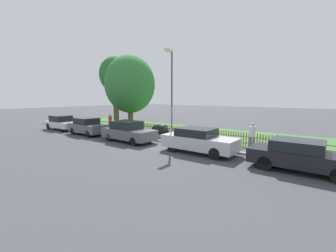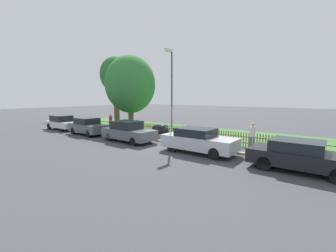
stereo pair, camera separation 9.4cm
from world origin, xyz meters
name	(u,v)px [view 1 (the left image)]	position (x,y,z in m)	size (l,w,h in m)	color
ground_plane	(169,143)	(0.00, 0.00, 0.00)	(120.00, 120.00, 0.00)	#424247
kerb_stone	(170,142)	(0.00, 0.10, 0.06)	(38.09, 0.20, 0.12)	#9E998E
grass_strip	(206,133)	(0.00, 5.59, 0.01)	(38.09, 7.07, 0.01)	#3D7033
park_fence	(185,133)	(0.00, 2.07, 0.47)	(38.09, 0.05, 0.94)	olive
parked_car_silver_hatchback	(62,123)	(-12.35, -1.07, 0.70)	(3.89, 1.69, 1.40)	silver
parked_car_black_saloon	(88,126)	(-7.71, -1.25, 0.72)	(3.91, 1.80, 1.44)	#51565B
parked_car_navy_estate	(128,131)	(-2.74, -1.23, 0.74)	(4.20, 1.80, 1.49)	#51565B
parked_car_red_compact	(199,140)	(2.94, -1.05, 0.74)	(4.34, 1.77, 1.44)	#BCBCC1
parked_car_white_van	(301,155)	(8.11, -1.24, 0.71)	(4.30, 1.82, 1.37)	black
covered_motorcycle	(161,129)	(-1.82, 1.36, 0.66)	(1.85, 0.85, 1.08)	black
tree_nearest_kerb	(115,75)	(-12.50, 5.93, 5.76)	(3.75, 3.75, 8.03)	brown
tree_behind_motorcycle	(130,84)	(-7.73, 3.78, 4.46)	(5.05, 5.05, 7.39)	brown
pedestrian_near_fence	(252,134)	(5.18, 1.62, 0.94)	(0.41, 0.41, 1.67)	slate
pedestrian_by_lamp	(110,121)	(-7.96, 1.35, 0.89)	(0.34, 0.37, 1.57)	#2D3351
street_lamp	(171,86)	(-0.21, 0.54, 3.98)	(0.20, 0.79, 6.44)	#47474C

